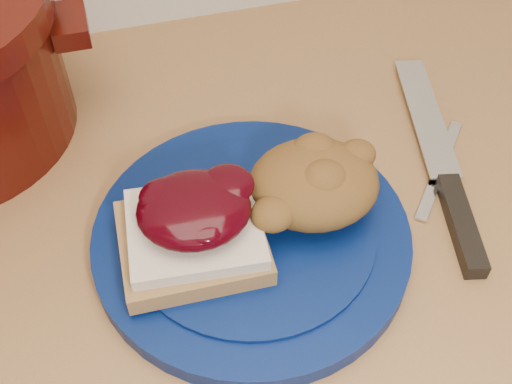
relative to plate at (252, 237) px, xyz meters
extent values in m
cube|color=beige|center=(-0.01, 0.08, -0.48)|extent=(4.00, 0.60, 0.86)
cylinder|color=#05164B|center=(0.00, 0.00, 0.00)|extent=(0.34, 0.34, 0.02)
cube|color=olive|center=(-0.06, -0.01, 0.02)|extent=(0.13, 0.12, 0.02)
cube|color=beige|center=(-0.05, -0.01, 0.04)|extent=(0.12, 0.11, 0.01)
ellipsoid|color=black|center=(-0.05, 0.00, 0.06)|extent=(0.11, 0.10, 0.03)
ellipsoid|color=brown|center=(0.06, 0.01, 0.04)|extent=(0.14, 0.12, 0.06)
cube|color=black|center=(0.20, -0.04, 0.00)|extent=(0.05, 0.12, 0.02)
cube|color=silver|center=(0.23, 0.11, 0.00)|extent=(0.08, 0.20, 0.00)
cube|color=silver|center=(0.22, 0.04, -0.01)|extent=(0.11, 0.12, 0.00)
cube|color=#380A05|center=(-0.13, 0.24, 0.10)|extent=(0.04, 0.06, 0.02)
camera|label=1|loc=(-0.09, -0.35, 0.49)|focal=45.00mm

